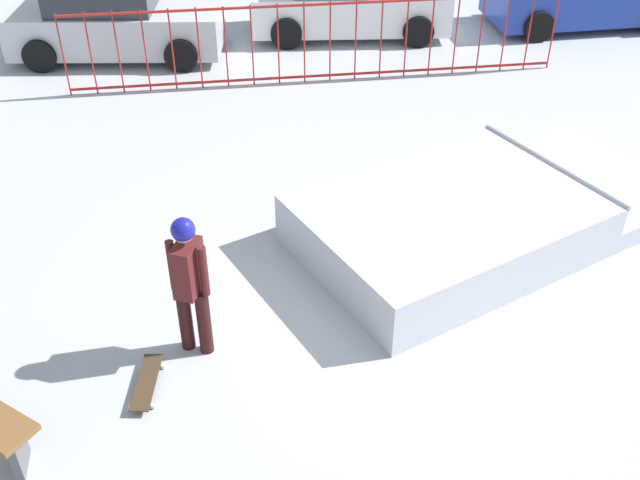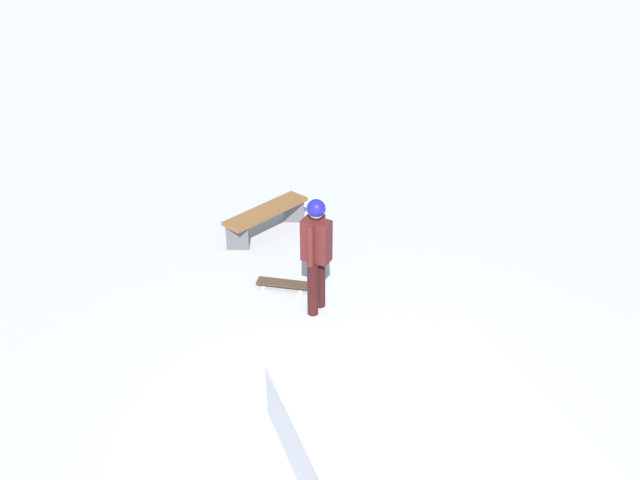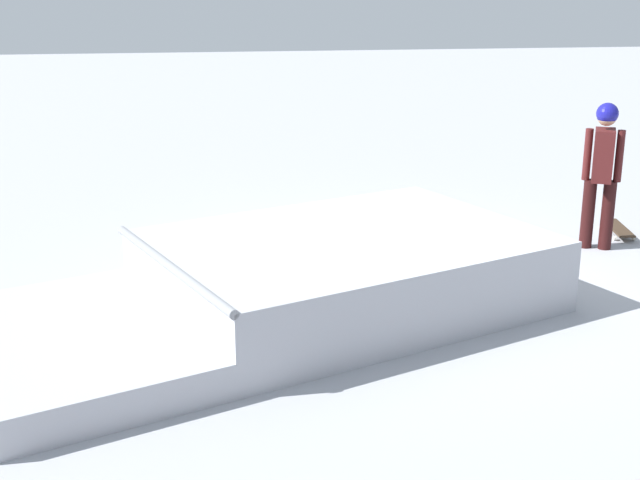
{
  "view_description": "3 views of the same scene",
  "coord_description": "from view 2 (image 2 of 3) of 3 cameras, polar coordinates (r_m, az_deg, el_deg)",
  "views": [
    {
      "loc": [
        -2.23,
        -6.8,
        5.83
      ],
      "look_at": [
        -1.05,
        -0.06,
        0.9
      ],
      "focal_mm": 42.13,
      "sensor_mm": 36.0,
      "label": 1
    },
    {
      "loc": [
        5.44,
        -0.44,
        5.63
      ],
      "look_at": [
        -2.75,
        -0.57,
        1.0
      ],
      "focal_mm": 38.52,
      "sensor_mm": 36.0,
      "label": 2
    },
    {
      "loc": [
        2.22,
        8.52,
        3.07
      ],
      "look_at": [
        0.97,
        0.51,
        0.6
      ],
      "focal_mm": 48.22,
      "sensor_mm": 36.0,
      "label": 3
    }
  ],
  "objects": [
    {
      "name": "skateboard",
      "position": [
        10.19,
        -3.05,
        -3.62
      ],
      "size": [
        0.37,
        0.82,
        0.09
      ],
      "rotation": [
        0.0,
        0.0,
        4.53
      ],
      "color": "#3F2D1E",
      "rests_on": "ground"
    },
    {
      "name": "skater",
      "position": [
        9.21,
        -0.31,
        -0.66
      ],
      "size": [
        0.4,
        0.44,
        1.73
      ],
      "rotation": [
        0.0,
        0.0,
        4.26
      ],
      "color": "black",
      "rests_on": "ground"
    },
    {
      "name": "park_bench",
      "position": [
        11.47,
        -4.49,
        2.0
      ],
      "size": [
        1.46,
        1.36,
        0.48
      ],
      "rotation": [
        0.0,
        0.0,
        5.56
      ],
      "color": "brown",
      "rests_on": "ground"
    },
    {
      "name": "ground_plane",
      "position": [
        7.85,
        3.99,
        -16.49
      ],
      "size": [
        60.0,
        60.0,
        0.0
      ],
      "primitive_type": "plane",
      "color": "#A8AAB2"
    }
  ]
}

